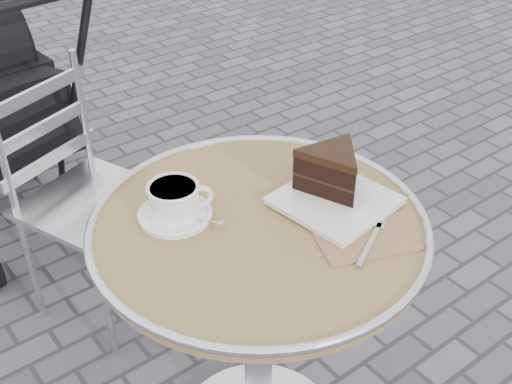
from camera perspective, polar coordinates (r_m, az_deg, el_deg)
cafe_table at (r=1.45m, az=0.25°, el=-7.87°), size 0.72×0.72×0.74m
cappuccino_set at (r=1.35m, az=-7.19°, el=-1.02°), size 0.16×0.17×0.08m
cake_plate_set at (r=1.39m, az=6.89°, el=1.29°), size 0.27×0.36×0.12m
bistro_chair at (r=2.00m, az=-16.35°, el=1.81°), size 0.48×0.48×0.82m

